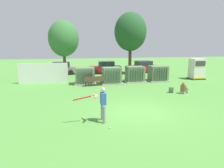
{
  "coord_description": "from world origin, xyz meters",
  "views": [
    {
      "loc": [
        -3.77,
        -10.35,
        3.76
      ],
      "look_at": [
        -0.91,
        3.5,
        1.0
      ],
      "focal_mm": 31.93,
      "sensor_mm": 36.0,
      "label": 1
    }
  ],
  "objects_px": {
    "transformer_mid_east": "(135,74)",
    "sports_ball": "(110,128)",
    "transformer_west": "(85,76)",
    "generator_enclosure": "(197,69)",
    "seated_spectator": "(184,89)",
    "backpack": "(171,90)",
    "parked_car_leftmost": "(60,69)",
    "parked_car_left_of_center": "(105,68)",
    "park_bench": "(94,80)",
    "transformer_mid_west": "(112,76)",
    "parked_car_right_of_center": "(143,67)",
    "transformer_east": "(158,74)",
    "batter": "(102,103)"
  },
  "relations": [
    {
      "from": "transformer_mid_east",
      "to": "sports_ball",
      "type": "xyz_separation_m",
      "value": [
        -4.82,
        -11.16,
        -0.74
      ]
    },
    {
      "from": "transformer_west",
      "to": "generator_enclosure",
      "type": "xyz_separation_m",
      "value": [
        12.52,
        0.44,
        0.35
      ]
    },
    {
      "from": "transformer_mid_east",
      "to": "sports_ball",
      "type": "distance_m",
      "value": 12.17
    },
    {
      "from": "seated_spectator",
      "to": "backpack",
      "type": "relative_size",
      "value": 2.19
    },
    {
      "from": "parked_car_leftmost",
      "to": "parked_car_left_of_center",
      "type": "bearing_deg",
      "value": -1.97
    },
    {
      "from": "park_bench",
      "to": "parked_car_leftmost",
      "type": "height_order",
      "value": "parked_car_leftmost"
    },
    {
      "from": "transformer_mid_west",
      "to": "parked_car_leftmost",
      "type": "height_order",
      "value": "same"
    },
    {
      "from": "transformer_mid_east",
      "to": "parked_car_right_of_center",
      "type": "xyz_separation_m",
      "value": [
        3.37,
        6.81,
        -0.04
      ]
    },
    {
      "from": "transformer_mid_west",
      "to": "generator_enclosure",
      "type": "bearing_deg",
      "value": 4.07
    },
    {
      "from": "parked_car_right_of_center",
      "to": "seated_spectator",
      "type": "bearing_deg",
      "value": -95.45
    },
    {
      "from": "transformer_mid_west",
      "to": "transformer_east",
      "type": "distance_m",
      "value": 5.1
    },
    {
      "from": "transformer_west",
      "to": "transformer_mid_west",
      "type": "height_order",
      "value": "same"
    },
    {
      "from": "parked_car_left_of_center",
      "to": "batter",
      "type": "bearing_deg",
      "value": -100.32
    },
    {
      "from": "batter",
      "to": "sports_ball",
      "type": "height_order",
      "value": "batter"
    },
    {
      "from": "sports_ball",
      "to": "parked_car_left_of_center",
      "type": "bearing_deg",
      "value": 80.89
    },
    {
      "from": "park_bench",
      "to": "transformer_east",
      "type": "bearing_deg",
      "value": 9.56
    },
    {
      "from": "transformer_mid_west",
      "to": "parked_car_left_of_center",
      "type": "bearing_deg",
      "value": 84.95
    },
    {
      "from": "sports_ball",
      "to": "backpack",
      "type": "height_order",
      "value": "backpack"
    },
    {
      "from": "seated_spectator",
      "to": "transformer_west",
      "type": "bearing_deg",
      "value": 143.07
    },
    {
      "from": "backpack",
      "to": "transformer_east",
      "type": "bearing_deg",
      "value": 77.1
    },
    {
      "from": "transformer_mid_east",
      "to": "seated_spectator",
      "type": "relative_size",
      "value": 2.18
    },
    {
      "from": "transformer_mid_east",
      "to": "seated_spectator",
      "type": "xyz_separation_m",
      "value": [
        2.18,
        -5.69,
        -0.41
      ]
    },
    {
      "from": "transformer_mid_east",
      "to": "transformer_east",
      "type": "bearing_deg",
      "value": -2.77
    },
    {
      "from": "seated_spectator",
      "to": "parked_car_leftmost",
      "type": "distance_m",
      "value": 16.29
    },
    {
      "from": "transformer_west",
      "to": "park_bench",
      "type": "relative_size",
      "value": 1.14
    },
    {
      "from": "generator_enclosure",
      "to": "parked_car_left_of_center",
      "type": "distance_m",
      "value": 11.4
    },
    {
      "from": "generator_enclosure",
      "to": "parked_car_leftmost",
      "type": "distance_m",
      "value": 16.68
    },
    {
      "from": "transformer_west",
      "to": "seated_spectator",
      "type": "distance_m",
      "value": 9.22
    },
    {
      "from": "transformer_west",
      "to": "batter",
      "type": "relative_size",
      "value": 1.21
    },
    {
      "from": "sports_ball",
      "to": "parked_car_left_of_center",
      "type": "relative_size",
      "value": 0.02
    },
    {
      "from": "sports_ball",
      "to": "batter",
      "type": "bearing_deg",
      "value": 103.21
    },
    {
      "from": "transformer_west",
      "to": "parked_car_left_of_center",
      "type": "distance_m",
      "value": 7.8
    },
    {
      "from": "transformer_mid_east",
      "to": "transformer_east",
      "type": "xyz_separation_m",
      "value": [
        2.52,
        -0.12,
        0.0
      ]
    },
    {
      "from": "batter",
      "to": "parked_car_right_of_center",
      "type": "distance_m",
      "value": 18.99
    },
    {
      "from": "parked_car_leftmost",
      "to": "batter",
      "type": "bearing_deg",
      "value": -80.75
    },
    {
      "from": "transformer_west",
      "to": "parked_car_left_of_center",
      "type": "height_order",
      "value": "same"
    },
    {
      "from": "sports_ball",
      "to": "transformer_west",
      "type": "bearing_deg",
      "value": 91.9
    },
    {
      "from": "batter",
      "to": "transformer_east",
      "type": "bearing_deg",
      "value": 53.15
    },
    {
      "from": "backpack",
      "to": "parked_car_leftmost",
      "type": "bearing_deg",
      "value": 126.68
    },
    {
      "from": "transformer_east",
      "to": "parked_car_left_of_center",
      "type": "bearing_deg",
      "value": 122.22
    },
    {
      "from": "seated_spectator",
      "to": "sports_ball",
      "type": "bearing_deg",
      "value": -141.99
    },
    {
      "from": "parked_car_leftmost",
      "to": "parked_car_right_of_center",
      "type": "xyz_separation_m",
      "value": [
        11.23,
        -0.32,
        0.0
      ]
    },
    {
      "from": "transformer_east",
      "to": "backpack",
      "type": "bearing_deg",
      "value": -102.9
    },
    {
      "from": "transformer_mid_east",
      "to": "parked_car_right_of_center",
      "type": "relative_size",
      "value": 0.48
    },
    {
      "from": "transformer_mid_west",
      "to": "parked_car_leftmost",
      "type": "xyz_separation_m",
      "value": [
        -5.3,
        7.55,
        -0.04
      ]
    },
    {
      "from": "backpack",
      "to": "parked_car_right_of_center",
      "type": "distance_m",
      "value": 12.23
    },
    {
      "from": "parked_car_leftmost",
      "to": "seated_spectator",
      "type": "bearing_deg",
      "value": -51.93
    },
    {
      "from": "park_bench",
      "to": "backpack",
      "type": "height_order",
      "value": "park_bench"
    },
    {
      "from": "generator_enclosure",
      "to": "batter",
      "type": "bearing_deg",
      "value": -139.71
    },
    {
      "from": "transformer_west",
      "to": "park_bench",
      "type": "xyz_separation_m",
      "value": [
        0.76,
        -1.13,
        -0.25
      ]
    }
  ]
}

